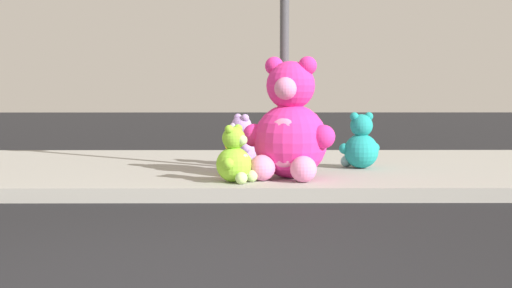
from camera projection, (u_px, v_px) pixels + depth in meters
The scene contains 8 objects.
ground_plane at pixel (146, 288), 4.06m from camera, with size 60.00×60.00×0.00m, color black.
sidewalk at pixel (205, 170), 9.23m from camera, with size 28.00×4.40×0.15m, color #9E9B93.
sign_pole at pixel (284, 29), 8.30m from camera, with size 0.56×0.11×3.20m.
plush_pink_large at pixel (290, 130), 7.81m from camera, with size 1.01×0.96×1.36m.
plush_lavender at pixel (240, 145), 9.19m from camera, with size 0.48×0.46×0.67m.
plush_lime at pixel (235, 159), 7.49m from camera, with size 0.45×0.43×0.62m.
plush_yellow at pixel (233, 159), 8.09m from camera, with size 0.37×0.34×0.48m.
plush_teal at pixel (361, 146), 8.82m from camera, with size 0.53×0.50×0.71m.
Camera 1 is at (0.61, -3.98, 1.15)m, focal length 49.26 mm.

